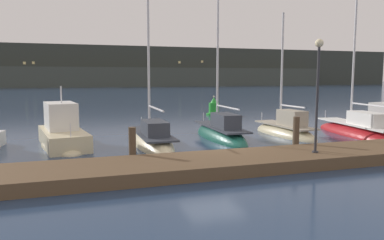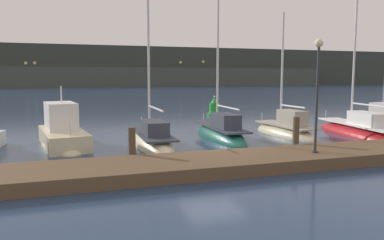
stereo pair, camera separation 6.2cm
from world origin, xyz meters
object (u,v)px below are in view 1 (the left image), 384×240
object	(u,v)px
dock_lamppost	(318,78)
sailboat_berth_6	(221,136)
channel_buoy	(214,108)
sailboat_berth_7	(285,132)
sailboat_berth_5	(152,142)
sailboat_berth_8	(357,132)
motorboat_berth_4	(63,138)

from	to	relation	value
dock_lamppost	sailboat_berth_6	bearing A→B (deg)	100.39
sailboat_berth_6	channel_buoy	distance (m)	12.67
sailboat_berth_7	dock_lamppost	xyz separation A→B (m)	(-2.77, -6.57, 3.16)
sailboat_berth_7	sailboat_berth_5	bearing A→B (deg)	-175.87
sailboat_berth_5	sailboat_berth_8	distance (m)	11.88
channel_buoy	sailboat_berth_6	bearing A→B (deg)	-109.56
dock_lamppost	sailboat_berth_5	bearing A→B (deg)	130.89
sailboat_berth_6	sailboat_berth_8	world-z (taller)	sailboat_berth_8
sailboat_berth_7	sailboat_berth_8	xyz separation A→B (m)	(3.90, -1.36, 0.02)
motorboat_berth_4	sailboat_berth_8	xyz separation A→B (m)	(16.07, -1.87, -0.22)
motorboat_berth_4	sailboat_berth_7	world-z (taller)	sailboat_berth_7
channel_buoy	dock_lamppost	bearing A→B (deg)	-99.22
dock_lamppost	motorboat_berth_4	bearing A→B (deg)	143.02
sailboat_berth_7	channel_buoy	size ratio (longest dim) A/B	4.49
sailboat_berth_6	channel_buoy	xyz separation A→B (m)	(4.24, 11.93, 0.47)
sailboat_berth_6	channel_buoy	size ratio (longest dim) A/B	5.64
sailboat_berth_8	channel_buoy	size ratio (longest dim) A/B	7.01
channel_buoy	dock_lamppost	xyz separation A→B (m)	(-3.02, -18.59, 2.72)
sailboat_berth_8	channel_buoy	bearing A→B (deg)	105.25
sailboat_berth_5	sailboat_berth_6	xyz separation A→B (m)	(3.97, 0.66, 0.03)
sailboat_berth_7	motorboat_berth_4	bearing A→B (deg)	177.60
sailboat_berth_5	channel_buoy	xyz separation A→B (m)	(8.21, 12.60, 0.49)
sailboat_berth_7	dock_lamppost	distance (m)	7.80
sailboat_berth_5	channel_buoy	world-z (taller)	sailboat_berth_5
sailboat_berth_8	motorboat_berth_4	bearing A→B (deg)	173.36
sailboat_berth_6	sailboat_berth_7	size ratio (longest dim) A/B	1.26
sailboat_berth_8	channel_buoy	world-z (taller)	sailboat_berth_8
sailboat_berth_6	dock_lamppost	distance (m)	7.48
sailboat_berth_5	sailboat_berth_7	bearing A→B (deg)	4.13
channel_buoy	dock_lamppost	world-z (taller)	dock_lamppost
motorboat_berth_4	sailboat_berth_6	bearing A→B (deg)	-2.93
sailboat_berth_8	dock_lamppost	distance (m)	9.02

